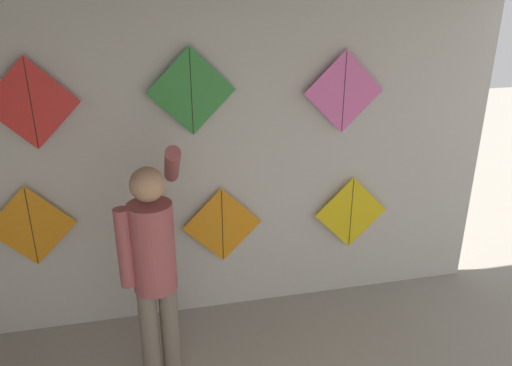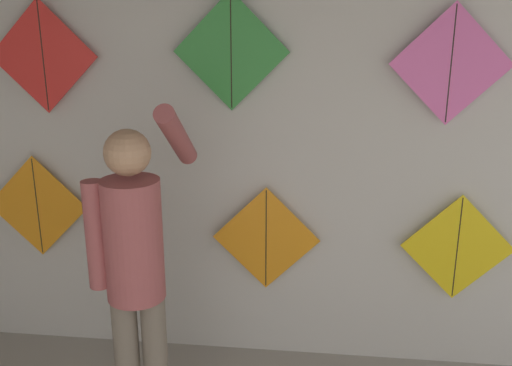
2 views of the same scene
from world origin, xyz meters
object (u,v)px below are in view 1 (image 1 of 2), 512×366
Objects in this scene: kite_2 at (351,213)px; kite_5 at (344,92)px; shopkeeper at (154,262)px; kite_1 at (222,225)px; kite_4 at (191,91)px; kite_3 at (31,104)px; kite_0 at (31,226)px.

kite_5 reaches higher than kite_2.
shopkeeper reaches higher than kite_1.
kite_1 is at bearing 180.00° from kite_2.
shopkeeper is 1.96m from kite_5.
kite_5 reaches higher than shopkeeper.
kite_4 is 1.20m from kite_5.
kite_4 reaches higher than kite_5.
kite_5 reaches higher than kite_1.
kite_1 is 1.14m from kite_4.
kite_1 is 1.00× the size of kite_2.
shopkeeper reaches higher than kite_2.
kite_1 is 1.00× the size of kite_5.
kite_2 is at bearing 0.00° from kite_3.
kite_3 is at bearing 121.78° from shopkeeper.
kite_0 is 1.47m from kite_1.
kite_3 is at bearing 180.00° from kite_5.
kite_5 is at bearing 0.00° from kite_4.
shopkeeper is at bearing -45.64° from kite_3.
kite_3 is at bearing 0.00° from kite_0.
kite_2 is 1.08m from kite_5.
kite_1 is at bearing 0.00° from kite_3.
kite_4 is (-0.20, 0.00, 1.12)m from kite_1.
kite_1 is at bearing 0.00° from kite_0.
kite_5 is (1.00, 0.00, 1.06)m from kite_1.
kite_1 is at bearing 40.60° from shopkeeper.
kite_4 is at bearing 180.00° from kite_5.
kite_2 is at bearing 0.00° from kite_4.
kite_2 is at bearing 0.00° from kite_0.
kite_3 is (-1.31, 0.00, 1.09)m from kite_1.
kite_2 is (1.14, 0.00, -0.00)m from kite_1.
kite_3 reaches higher than kite_1.
kite_5 is at bearing 180.00° from kite_2.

